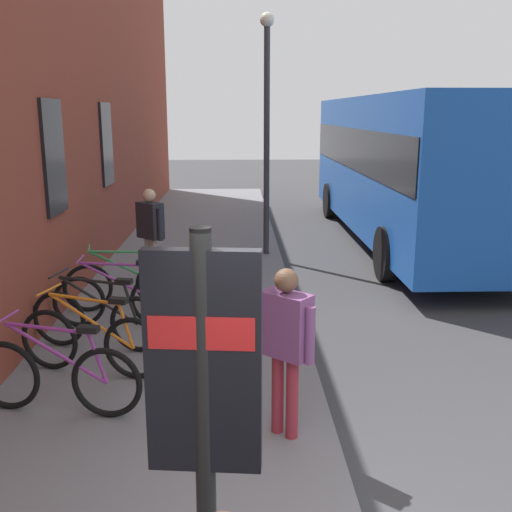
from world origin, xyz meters
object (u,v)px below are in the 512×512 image
at_px(bicycle_mid_rack, 118,299).
at_px(bicycle_beside_lamp, 98,319).
at_px(pedestrian_by_facade, 286,336).
at_px(bicycle_by_door, 91,341).
at_px(street_lamp, 267,114).
at_px(bicycle_far_end, 56,376).
at_px(pedestrian_crossing_street, 150,227).
at_px(transit_info_sign, 204,393).
at_px(city_bus, 405,161).
at_px(bicycle_nearest_sign, 125,284).

bearing_deg(bicycle_mid_rack, bicycle_beside_lamp, 173.75).
relative_size(bicycle_beside_lamp, pedestrian_by_facade, 1.10).
bearing_deg(bicycle_mid_rack, bicycle_by_door, 179.84).
bearing_deg(street_lamp, bicycle_far_end, 160.53).
relative_size(bicycle_far_end, pedestrian_crossing_street, 1.06).
relative_size(transit_info_sign, city_bus, 0.23).
xyz_separation_m(bicycle_far_end, pedestrian_crossing_street, (4.54, -0.31, 0.62)).
distance_m(bicycle_beside_lamp, pedestrian_crossing_street, 2.97).
relative_size(bicycle_by_door, city_bus, 0.16).
distance_m(bicycle_far_end, street_lamp, 7.57).
xyz_separation_m(bicycle_beside_lamp, bicycle_mid_rack, (0.83, -0.09, 0.00)).
bearing_deg(city_bus, pedestrian_crossing_street, 125.74).
height_order(bicycle_by_door, pedestrian_crossing_street, pedestrian_crossing_street).
distance_m(bicycle_by_door, pedestrian_by_facade, 2.55).
bearing_deg(pedestrian_crossing_street, bicycle_beside_lamp, 174.72).
relative_size(bicycle_mid_rack, pedestrian_by_facade, 1.12).
xyz_separation_m(bicycle_beside_lamp, pedestrian_by_facade, (-2.12, -2.16, 0.58)).
distance_m(transit_info_sign, city_bus, 11.95).
xyz_separation_m(bicycle_mid_rack, pedestrian_crossing_street, (2.06, -0.18, 0.62)).
distance_m(bicycle_by_door, bicycle_beside_lamp, 0.75).
bearing_deg(transit_info_sign, city_bus, -19.95).
relative_size(bicycle_far_end, pedestrian_by_facade, 1.11).
bearing_deg(street_lamp, bicycle_nearest_sign, 146.87).
relative_size(bicycle_beside_lamp, pedestrian_crossing_street, 1.05).
bearing_deg(bicycle_by_door, transit_info_sign, -158.28).
bearing_deg(bicycle_nearest_sign, bicycle_by_door, -178.92).
bearing_deg(pedestrian_crossing_street, pedestrian_by_facade, -159.32).
distance_m(bicycle_far_end, bicycle_mid_rack, 2.48).
height_order(bicycle_nearest_sign, street_lamp, street_lamp).
relative_size(bicycle_by_door, bicycle_beside_lamp, 0.99).
distance_m(bicycle_beside_lamp, city_bus, 8.92).
bearing_deg(transit_info_sign, street_lamp, -4.64).
height_order(city_bus, pedestrian_by_facade, city_bus).
relative_size(bicycle_beside_lamp, transit_info_sign, 0.73).
distance_m(bicycle_far_end, bicycle_by_door, 0.91).
height_order(bicycle_far_end, pedestrian_crossing_street, pedestrian_crossing_street).
bearing_deg(transit_info_sign, bicycle_nearest_sign, 14.19).
bearing_deg(bicycle_mid_rack, street_lamp, -27.83).
distance_m(pedestrian_by_facade, street_lamp, 7.46).
height_order(bicycle_by_door, street_lamp, street_lamp).
bearing_deg(city_bus, pedestrian_by_facade, 158.56).
relative_size(city_bus, pedestrian_crossing_street, 6.36).
height_order(bicycle_mid_rack, transit_info_sign, transit_info_sign).
xyz_separation_m(city_bus, pedestrian_crossing_street, (-3.87, 5.38, -0.79)).
bearing_deg(bicycle_far_end, bicycle_by_door, -7.92).
bearing_deg(bicycle_nearest_sign, city_bus, -47.19).
bearing_deg(transit_info_sign, pedestrian_by_facade, -14.04).
bearing_deg(bicycle_nearest_sign, bicycle_far_end, 178.54).
bearing_deg(bicycle_by_door, city_bus, -36.53).
bearing_deg(pedestrian_crossing_street, bicycle_by_door, 177.15).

